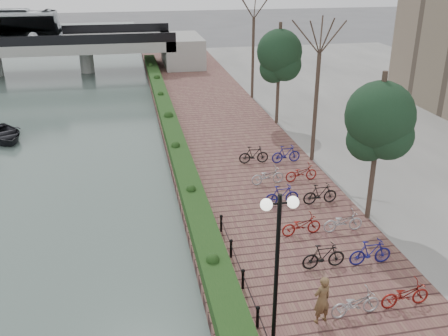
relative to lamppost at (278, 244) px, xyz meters
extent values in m
cube|color=brown|center=(2.45, 15.67, -3.92)|extent=(8.00, 75.00, 0.50)
cube|color=#173A15|center=(-0.95, 18.17, -3.37)|extent=(1.10, 56.00, 0.60)
cylinder|color=black|center=(-0.15, 1.17, -3.32)|extent=(0.10, 0.10, 0.70)
cylinder|color=black|center=(-0.15, 3.17, -3.32)|extent=(0.10, 0.10, 0.70)
cylinder|color=black|center=(-0.15, 5.17, -3.32)|extent=(0.10, 0.10, 0.70)
cylinder|color=black|center=(-0.15, 7.17, -3.32)|extent=(0.10, 0.10, 0.70)
cylinder|color=black|center=(0.00, 0.00, -1.11)|extent=(0.12, 0.12, 5.12)
cylinder|color=black|center=(0.00, 0.00, 1.20)|extent=(0.70, 0.06, 0.06)
sphere|color=white|center=(-0.35, 0.00, 1.20)|extent=(0.32, 0.32, 0.32)
sphere|color=white|center=(0.35, 0.00, 1.20)|extent=(0.32, 0.32, 0.32)
imported|color=brown|center=(1.86, 1.04, -2.84)|extent=(0.69, 0.54, 1.66)
imported|color=#AEAFB3|center=(3.05, 1.13, -3.22)|extent=(0.60, 1.71, 0.90)
imported|color=black|center=(3.05, 3.73, -3.17)|extent=(0.47, 1.66, 1.00)
imported|color=maroon|center=(3.05, 6.33, -3.22)|extent=(0.60, 1.71, 0.90)
imported|color=navy|center=(3.05, 8.93, -3.17)|extent=(0.47, 1.66, 1.00)
imported|color=#AEAFB3|center=(3.05, 11.53, -3.22)|extent=(0.60, 1.71, 0.90)
imported|color=black|center=(3.05, 14.13, -3.17)|extent=(0.47, 1.66, 1.00)
imported|color=maroon|center=(4.85, 1.13, -3.22)|extent=(0.60, 1.71, 0.90)
imported|color=navy|center=(4.85, 3.73, -3.17)|extent=(0.47, 1.66, 1.00)
imported|color=#AEAFB3|center=(4.85, 6.33, -3.22)|extent=(0.60, 1.71, 0.90)
imported|color=black|center=(4.85, 8.93, -3.17)|extent=(0.47, 1.66, 1.00)
imported|color=maroon|center=(4.85, 11.53, -3.22)|extent=(0.60, 1.71, 0.90)
imported|color=navy|center=(4.85, 14.13, -3.17)|extent=(0.47, 1.66, 1.00)
cylinder|color=#A5A6A0|center=(-7.55, 43.17, -2.92)|extent=(1.40, 1.40, 2.50)
imported|color=white|center=(-15.16, 43.17, 0.83)|extent=(2.52, 10.77, 3.00)
imported|color=black|center=(-11.82, 22.41, -3.71)|extent=(4.57, 5.14, 0.88)
camera|label=1|loc=(-3.56, -10.78, 6.93)|focal=40.00mm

